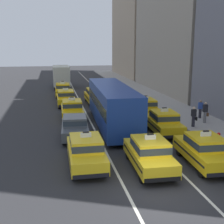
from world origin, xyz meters
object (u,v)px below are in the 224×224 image
sedan_left_second (75,126)px  taxi_right_nearest (204,149)px  pedestrian_far_corner (200,109)px  taxi_left_third (72,109)px  box_truck_left_sixth (61,76)px  taxi_left_fifth (63,90)px  taxi_center_third (95,95)px  pedestrian_by_storefront (205,112)px  fire_hydrant (218,137)px  taxi_left_nearest (86,151)px  taxi_center_nearest (149,153)px  taxi_right_second (163,122)px  bus_center_second (112,104)px  pedestrian_trailing (194,117)px  taxi_right_third (145,107)px  taxi_left_fourth (66,98)px

sedan_left_second → taxi_right_nearest: bearing=-43.9°
pedestrian_far_corner → taxi_left_third: bearing=167.3°
box_truck_left_sixth → taxi_left_third: bearing=-89.2°
pedestrian_far_corner → taxi_left_fifth: bearing=128.5°
taxi_center_third → pedestrian_by_storefront: taxi_center_third is taller
box_truck_left_sixth → fire_hydrant: 29.98m
pedestrian_by_storefront → taxi_right_nearest: bearing=-118.2°
pedestrian_by_storefront → fire_hydrant: bearing=-108.6°
sedan_left_second → taxi_left_fifth: 17.16m
pedestrian_by_storefront → pedestrian_far_corner: (0.39, 1.59, -0.07)m
taxi_left_nearest → taxi_right_nearest: bearing=-9.4°
taxi_center_nearest → taxi_right_second: (3.04, 6.03, 0.00)m
pedestrian_far_corner → sedan_left_second: bearing=-163.7°
taxi_left_third → pedestrian_far_corner: bearing=-12.7°
taxi_left_nearest → pedestrian_by_storefront: 12.39m
taxi_center_nearest → pedestrian_by_storefront: (7.22, 7.75, 0.13)m
bus_center_second → fire_hydrant: size_ratio=15.43×
taxi_left_third → taxi_center_third: 7.29m
pedestrian_by_storefront → pedestrian_trailing: (-1.43, -0.90, -0.07)m
taxi_left_nearest → taxi_center_nearest: (3.18, -1.00, 0.00)m
taxi_left_nearest → sedan_left_second: size_ratio=1.04×
taxi_left_fifth → bus_center_second: size_ratio=0.41×
taxi_left_nearest → bus_center_second: bus_center_second is taller
bus_center_second → taxi_right_third: bus_center_second is taller
box_truck_left_sixth → bus_center_second: (3.20, -22.60, 0.04)m
taxi_right_second → pedestrian_far_corner: size_ratio=2.96×
taxi_left_fifth → taxi_right_second: size_ratio=0.99×
bus_center_second → taxi_center_third: size_ratio=2.45×
taxi_left_fourth → fire_hydrant: 17.45m
taxi_right_third → pedestrian_far_corner: bearing=-23.1°
taxi_left_fifth → pedestrian_trailing: bearing=-60.5°
taxi_center_nearest → pedestrian_far_corner: 12.04m
box_truck_left_sixth → taxi_right_third: 21.21m
taxi_left_third → box_truck_left_sixth: size_ratio=0.66×
taxi_left_fifth → pedestrian_trailing: size_ratio=2.92×
taxi_left_third → taxi_right_nearest: 13.35m
taxi_center_nearest → taxi_center_third: size_ratio=1.01×
pedestrian_trailing → taxi_left_fifth: bearing=119.5°
bus_center_second → taxi_right_nearest: size_ratio=2.43×
taxi_center_nearest → fire_hydrant: size_ratio=6.32×
taxi_right_second → taxi_right_third: 5.17m
taxi_left_fifth → bus_center_second: bus_center_second is taller
bus_center_second → taxi_left_third: bearing=133.7°
sedan_left_second → taxi_center_nearest: 7.00m
taxi_left_nearest → taxi_left_fourth: size_ratio=1.00×
taxi_left_fourth → pedestrian_far_corner: (11.03, -8.37, 0.06)m
taxi_center_nearest → taxi_right_second: same height
taxi_left_nearest → taxi_left_third: size_ratio=1.00×
taxi_left_fifth → pedestrian_far_corner: 17.84m
taxi_left_fifth → box_truck_left_sixth: (0.07, 8.02, 0.90)m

